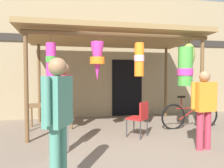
% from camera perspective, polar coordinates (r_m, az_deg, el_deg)
% --- Properties ---
extents(ground_plane, '(30.00, 30.00, 0.00)m').
position_cam_1_polar(ground_plane, '(5.11, 5.79, -14.20)').
color(ground_plane, '#756656').
extents(shop_facade, '(10.31, 0.29, 4.30)m').
position_cam_1_polar(shop_facade, '(7.56, -0.35, 7.69)').
color(shop_facade, '#9E8966').
rests_on(shop_facade, ground_plane).
extents(market_stall_canopy, '(4.72, 2.53, 2.64)m').
position_cam_1_polar(market_stall_canopy, '(5.80, 1.77, 10.84)').
color(market_stall_canopy, brown).
rests_on(market_stall_canopy, ground_plane).
extents(display_table, '(1.20, 0.61, 0.66)m').
position_cam_1_polar(display_table, '(6.03, -16.25, -6.04)').
color(display_table, brown).
rests_on(display_table, ground_plane).
extents(flower_heap_on_table, '(0.61, 0.42, 0.12)m').
position_cam_1_polar(flower_heap_on_table, '(6.02, -15.25, -4.70)').
color(flower_heap_on_table, orange).
rests_on(flower_heap_on_table, display_table).
extents(folding_chair, '(0.57, 0.57, 0.84)m').
position_cam_1_polar(folding_chair, '(5.02, 7.60, -8.60)').
color(folding_chair, '#AD1E1E').
rests_on(folding_chair, ground_plane).
extents(parked_bicycle, '(1.75, 0.44, 0.92)m').
position_cam_1_polar(parked_bicycle, '(6.24, 20.48, -8.00)').
color(parked_bicycle, black).
rests_on(parked_bicycle, ground_plane).
extents(vendor_in_orange, '(0.59, 0.26, 1.54)m').
position_cam_1_polar(vendor_in_orange, '(4.49, 23.77, -4.98)').
color(vendor_in_orange, '#B23347').
rests_on(vendor_in_orange, ground_plane).
extents(customer_foreground, '(0.35, 0.56, 1.70)m').
position_cam_1_polar(customer_foreground, '(4.02, -13.09, -4.16)').
color(customer_foreground, silver).
rests_on(customer_foreground, ground_plane).
extents(shopper_by_bananas, '(0.37, 0.54, 1.68)m').
position_cam_1_polar(shopper_by_bananas, '(2.73, -14.46, -7.59)').
color(shopper_by_bananas, '#4C8E7A').
rests_on(shopper_by_bananas, ground_plane).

